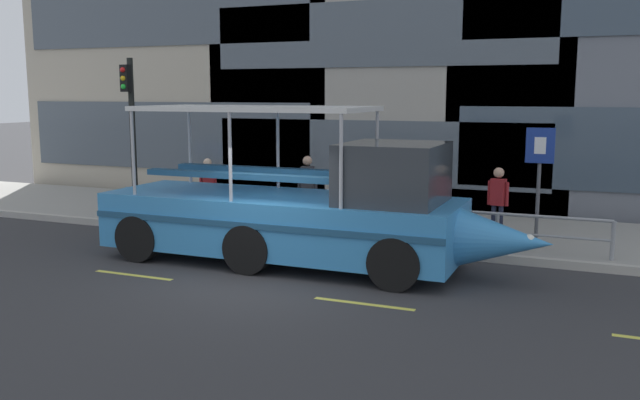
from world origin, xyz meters
TOP-DOWN VIEW (x-y plane):
  - ground_plane at (0.00, 0.00)m, footprint 120.00×120.00m
  - sidewalk at (0.00, 5.60)m, footprint 32.00×4.80m
  - curb_edge at (0.00, 3.11)m, footprint 32.00×0.18m
  - lane_centreline at (-0.00, -0.72)m, footprint 25.80×0.12m
  - curb_guardrail at (0.53, 3.45)m, footprint 11.65×0.09m
  - traffic_light_pole at (-5.94, 3.93)m, footprint 0.24×0.46m
  - parking_sign at (4.77, 4.01)m, footprint 0.60×0.12m
  - leaned_bicycle at (-4.99, 3.93)m, footprint 1.74×0.46m
  - duck_tour_boat at (0.39, 1.37)m, footprint 9.44×2.51m
  - pedestrian_near_bow at (3.88, 4.31)m, footprint 0.48×0.26m
  - pedestrian_mid_left at (-0.06, 5.01)m, footprint 0.48×0.23m
  - pedestrian_mid_right at (-1.00, 4.67)m, footprint 0.50×0.27m
  - pedestrian_near_stern at (-3.89, 4.50)m, footprint 0.36×0.35m

SIDE VIEW (x-z plane):
  - ground_plane at x=0.00m, z-range 0.00..0.00m
  - lane_centreline at x=0.00m, z-range 0.00..0.01m
  - sidewalk at x=0.00m, z-range 0.00..0.18m
  - curb_edge at x=0.00m, z-range 0.00..0.18m
  - leaned_bicycle at x=-4.99m, z-range 0.08..1.04m
  - curb_guardrail at x=0.53m, z-range 0.34..1.18m
  - duck_tour_boat at x=0.39m, z-range -0.55..2.74m
  - pedestrian_near_stern at x=-3.89m, z-range 0.35..1.97m
  - pedestrian_mid_left at x=-0.06m, z-range 0.35..2.02m
  - pedestrian_near_bow at x=3.88m, z-range 0.36..2.07m
  - pedestrian_mid_right at x=-1.00m, z-range 0.36..2.14m
  - parking_sign at x=4.77m, z-range 0.65..3.30m
  - traffic_light_pole at x=-5.94m, z-range 0.63..4.95m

